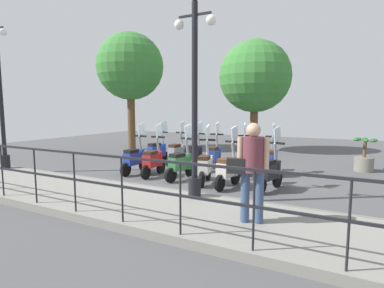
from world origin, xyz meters
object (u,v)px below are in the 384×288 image
(scooter_near_1, at_px, (228,169))
(scooter_near_4, at_px, (153,160))
(scooter_far_5, at_px, (157,151))
(scooter_near_5, at_px, (135,158))
(lamp_post_near, at_px, (195,111))
(scooter_far_2, at_px, (214,155))
(scooter_far_4, at_px, (177,152))
(pedestrian_with_bag, at_px, (251,165))
(lamp_post_far, at_px, (1,102))
(scooter_far_1, at_px, (243,158))
(scooter_near_0, at_px, (270,171))
(tree_large, at_px, (130,67))
(tree_distant, at_px, (255,77))
(scooter_near_3, at_px, (181,163))
(scooter_far_0, at_px, (271,159))
(scooter_far_3, at_px, (194,153))
(potted_palm, at_px, (364,157))
(scooter_near_2, at_px, (205,165))

(scooter_near_1, relative_size, scooter_near_4, 1.00)
(scooter_far_5, bearing_deg, scooter_near_5, -157.16)
(lamp_post_near, xyz_separation_m, scooter_far_2, (3.42, 1.03, -1.42))
(lamp_post_near, relative_size, scooter_far_4, 2.59)
(pedestrian_with_bag, xyz_separation_m, scooter_far_2, (4.29, 2.47, -0.60))
(lamp_post_far, bearing_deg, scooter_near_4, -68.60)
(scooter_far_1, bearing_deg, scooter_far_5, 74.87)
(scooter_near_0, relative_size, scooter_far_5, 1.00)
(tree_large, height_order, scooter_near_0, tree_large)
(scooter_far_4, bearing_deg, scooter_far_2, -88.28)
(tree_distant, relative_size, scooter_near_3, 3.30)
(tree_large, height_order, scooter_far_0, tree_large)
(scooter_far_5, bearing_deg, pedestrian_with_bag, -120.10)
(pedestrian_with_bag, xyz_separation_m, scooter_far_3, (4.28, 3.20, -0.60))
(scooter_far_1, bearing_deg, lamp_post_far, 103.32)
(tree_distant, xyz_separation_m, potted_palm, (-2.93, -4.39, -2.98))
(scooter_far_1, bearing_deg, tree_large, 53.10)
(scooter_near_5, height_order, scooter_far_4, same)
(scooter_far_0, bearing_deg, tree_distant, 19.84)
(scooter_near_3, xyz_separation_m, scooter_near_5, (0.05, 1.63, 0.00))
(scooter_far_2, bearing_deg, lamp_post_far, 115.94)
(lamp_post_far, relative_size, scooter_near_5, 2.94)
(scooter_near_3, height_order, scooter_near_4, same)
(lamp_post_far, relative_size, scooter_far_0, 2.94)
(scooter_near_3, bearing_deg, lamp_post_near, -130.63)
(scooter_far_1, bearing_deg, scooter_near_4, 112.72)
(lamp_post_near, height_order, potted_palm, lamp_post_near)
(lamp_post_near, bearing_deg, scooter_far_0, -13.00)
(scooter_near_3, bearing_deg, scooter_far_3, 27.41)
(scooter_far_5, bearing_deg, potted_palm, -60.86)
(lamp_post_near, height_order, scooter_far_0, lamp_post_near)
(scooter_near_5, bearing_deg, scooter_far_1, -58.07)
(scooter_far_2, relative_size, scooter_far_5, 1.00)
(pedestrian_with_bag, bearing_deg, scooter_far_1, 4.28)
(lamp_post_near, xyz_separation_m, scooter_near_1, (1.49, -0.17, -1.42))
(scooter_near_1, relative_size, scooter_far_5, 1.00)
(scooter_far_1, height_order, scooter_far_5, same)
(lamp_post_near, xyz_separation_m, scooter_near_2, (1.62, 0.51, -1.42))
(scooter_far_2, height_order, scooter_far_4, same)
(scooter_near_4, distance_m, scooter_far_0, 3.45)
(scooter_near_1, xyz_separation_m, scooter_near_5, (0.22, 3.08, 0.00))
(scooter_near_0, xyz_separation_m, scooter_far_0, (1.71, 0.37, 0.00))
(lamp_post_near, relative_size, scooter_near_4, 2.59)
(scooter_near_2, bearing_deg, lamp_post_near, -175.35)
(scooter_near_2, distance_m, scooter_far_3, 2.18)
(scooter_far_0, bearing_deg, scooter_far_5, 88.59)
(lamp_post_far, height_order, scooter_near_2, lamp_post_far)
(scooter_far_5, bearing_deg, scooter_far_1, -79.15)
(lamp_post_far, xyz_separation_m, scooter_near_5, (1.71, -3.63, -1.68))
(scooter_far_3, bearing_deg, potted_palm, -60.61)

